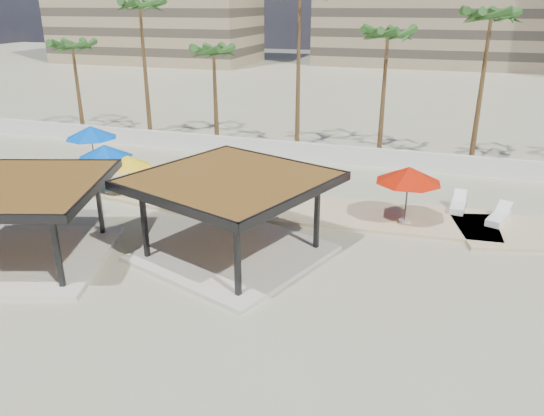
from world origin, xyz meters
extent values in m
plane|color=tan|center=(0.00, 0.00, 0.00)|extent=(200.00, 200.00, 0.00)
cube|color=#C6B284|center=(-12.00, 7.50, 0.06)|extent=(16.40, 6.19, 0.24)
cube|color=#C6B284|center=(2.00, 7.00, 0.06)|extent=(16.24, 5.11, 0.24)
cube|color=silver|center=(0.00, 16.00, 0.60)|extent=(56.00, 0.30, 1.20)
cube|color=beige|center=(-0.84, 1.10, 0.10)|extent=(8.48, 8.48, 0.20)
cube|color=black|center=(-4.05, -0.40, 1.71)|extent=(0.23, 0.23, 3.01)
cube|color=black|center=(-2.34, 4.31, 1.71)|extent=(0.23, 0.23, 3.01)
cube|color=black|center=(0.66, -2.12, 1.71)|extent=(0.23, 0.23, 3.01)
cube|color=black|center=(2.38, 2.60, 1.71)|extent=(0.23, 0.23, 3.01)
cube|color=brown|center=(-0.84, 1.10, 3.35)|extent=(8.74, 8.74, 0.28)
cube|color=black|center=(-2.00, -2.11, 3.35)|extent=(6.55, 2.48, 0.34)
cube|color=black|center=(0.33, 4.30, 3.35)|extent=(6.55, 2.48, 0.34)
cube|color=black|center=(-4.04, 2.26, 3.35)|extent=(2.48, 6.55, 0.34)
cube|color=black|center=(2.37, -0.07, 3.35)|extent=(2.48, 6.55, 0.34)
cube|color=beige|center=(-8.79, -1.97, 0.10)|extent=(8.02, 8.02, 0.19)
cube|color=black|center=(-5.75, -3.55, 1.65)|extent=(0.22, 0.22, 2.90)
cube|color=black|center=(-7.22, 1.07, 1.65)|extent=(0.22, 0.22, 2.90)
cube|color=brown|center=(-8.79, -1.97, 3.23)|extent=(8.26, 8.26, 0.27)
cube|color=black|center=(-9.79, 1.17, 3.23)|extent=(6.40, 2.13, 0.33)
cube|color=black|center=(-5.65, -0.98, 3.23)|extent=(2.13, 6.40, 0.33)
cylinder|color=beige|center=(-10.11, 5.87, 0.24)|extent=(0.52, 0.52, 0.13)
cylinder|color=#262628|center=(-10.11, 5.87, 1.44)|extent=(0.07, 0.07, 2.52)
cone|color=#004CCA|center=(-10.11, 5.87, 2.52)|extent=(3.25, 3.25, 0.73)
cylinder|color=beige|center=(-8.70, 5.80, 0.23)|extent=(0.44, 0.44, 0.10)
cylinder|color=#262628|center=(-8.70, 5.80, 1.23)|extent=(0.06, 0.06, 2.09)
cone|color=yellow|center=(-8.70, 5.80, 2.12)|extent=(3.12, 3.12, 0.61)
cylinder|color=beige|center=(5.73, 6.62, 0.24)|extent=(0.54, 0.54, 0.13)
cylinder|color=#262628|center=(5.73, 6.62, 1.47)|extent=(0.07, 0.07, 2.57)
cone|color=#B21704|center=(5.73, 6.62, 2.57)|extent=(3.91, 3.91, 0.75)
cylinder|color=beige|center=(-13.37, 9.20, 0.24)|extent=(0.54, 0.54, 0.13)
cylinder|color=#262628|center=(-13.37, 9.20, 1.48)|extent=(0.08, 0.08, 2.59)
cone|color=#004CCA|center=(-13.37, 9.20, 2.59)|extent=(3.60, 3.60, 0.76)
cube|color=white|center=(-13.33, 8.63, 0.32)|extent=(1.02, 2.12, 0.29)
cube|color=white|center=(-13.33, 8.63, 0.50)|extent=(1.02, 2.12, 0.06)
cube|color=white|center=(-13.20, 9.42, 0.74)|extent=(0.77, 0.80, 0.52)
cube|color=white|center=(9.99, 8.09, 0.31)|extent=(1.29, 2.01, 0.27)
cube|color=white|center=(9.99, 8.09, 0.47)|extent=(1.29, 2.01, 0.06)
cube|color=white|center=(10.25, 8.79, 0.70)|extent=(0.82, 0.83, 0.48)
cube|color=white|center=(8.16, 9.20, 0.31)|extent=(0.82, 1.92, 0.26)
cube|color=white|center=(8.16, 9.20, 0.47)|extent=(0.82, 1.92, 0.06)
cube|color=white|center=(8.22, 9.93, 0.69)|extent=(0.67, 0.70, 0.48)
cone|color=brown|center=(-21.00, 18.30, 3.50)|extent=(0.36, 0.36, 7.00)
ellipsoid|color=#234D1B|center=(-21.00, 18.30, 6.75)|extent=(3.00, 3.00, 1.80)
cone|color=brown|center=(-15.00, 18.70, 4.98)|extent=(0.36, 0.36, 9.95)
ellipsoid|color=#234D1B|center=(-15.00, 18.70, 9.70)|extent=(3.00, 3.00, 1.80)
cone|color=brown|center=(-9.00, 18.10, 3.47)|extent=(0.36, 0.36, 6.94)
ellipsoid|color=#234D1B|center=(-9.00, 18.10, 6.69)|extent=(3.00, 3.00, 1.80)
cone|color=brown|center=(-3.00, 18.90, 5.32)|extent=(0.36, 0.36, 10.65)
cone|color=brown|center=(3.00, 18.40, 4.14)|extent=(0.36, 0.36, 8.28)
ellipsoid|color=#234D1B|center=(3.00, 18.40, 8.03)|extent=(3.00, 3.00, 1.80)
cone|color=brown|center=(9.00, 18.60, 4.71)|extent=(0.36, 0.36, 9.41)
ellipsoid|color=#234D1B|center=(9.00, 18.60, 9.16)|extent=(3.00, 3.00, 1.80)
camera|label=1|loc=(6.95, -17.51, 10.04)|focal=35.00mm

